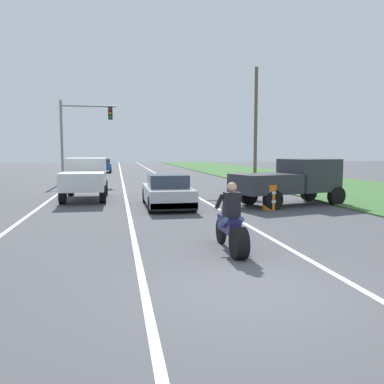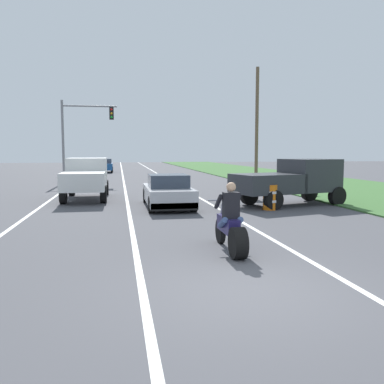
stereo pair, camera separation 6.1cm
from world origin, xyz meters
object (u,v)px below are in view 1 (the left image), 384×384
motorcycle_with_rider (232,227)px  distant_car_far_ahead (103,165)px  construction_barrel_nearest (270,197)px  pickup_truck_left_lane_white (85,176)px  pickup_truck_right_shoulder_dark_grey (292,180)px  construction_barrel_mid (250,189)px  traffic_light_mast_near (78,129)px  sports_car_silver (167,192)px

motorcycle_with_rider → distant_car_far_ahead: bearing=96.3°
construction_barrel_nearest → pickup_truck_left_lane_white: bearing=146.5°
distant_car_far_ahead → pickup_truck_right_shoulder_dark_grey: bearing=-73.1°
construction_barrel_nearest → construction_barrel_mid: same height
traffic_light_mast_near → construction_barrel_nearest: (8.68, -15.73, -3.45)m
pickup_truck_left_lane_white → distant_car_far_ahead: bearing=90.0°
construction_barrel_nearest → distant_car_far_ahead: size_ratio=0.25×
sports_car_silver → traffic_light_mast_near: size_ratio=0.72×
motorcycle_with_rider → construction_barrel_nearest: bearing=61.8°
pickup_truck_left_lane_white → construction_barrel_nearest: 8.98m
pickup_truck_left_lane_white → distant_car_far_ahead: pickup_truck_left_lane_white is taller
construction_barrel_mid → traffic_light_mast_near: bearing=126.5°
traffic_light_mast_near → distant_car_far_ahead: size_ratio=1.50×
construction_barrel_mid → motorcycle_with_rider: bearing=-110.9°
sports_car_silver → pickup_truck_left_lane_white: size_ratio=0.90×
pickup_truck_right_shoulder_dark_grey → pickup_truck_left_lane_white: bearing=156.9°
pickup_truck_right_shoulder_dark_grey → construction_barrel_nearest: 1.94m
sports_car_silver → pickup_truck_left_lane_white: pickup_truck_left_lane_white is taller
construction_barrel_nearest → traffic_light_mast_near: bearing=118.9°
sports_car_silver → pickup_truck_right_shoulder_dark_grey: pickup_truck_right_shoulder_dark_grey is taller
pickup_truck_left_lane_white → construction_barrel_nearest: (7.48, -4.94, -0.60)m
traffic_light_mast_near → construction_barrel_nearest: traffic_light_mast_near is taller
pickup_truck_right_shoulder_dark_grey → construction_barrel_nearest: bearing=-141.3°
traffic_light_mast_near → motorcycle_with_rider: bearing=-76.5°
motorcycle_with_rider → construction_barrel_mid: 10.55m
pickup_truck_left_lane_white → pickup_truck_right_shoulder_dark_grey: size_ratio=0.93×
pickup_truck_right_shoulder_dark_grey → traffic_light_mast_near: (-10.12, 14.58, 2.85)m
traffic_light_mast_near → sports_car_silver: bearing=-71.5°
pickup_truck_right_shoulder_dark_grey → construction_barrel_mid: (-1.07, 2.36, -0.60)m
motorcycle_with_rider → sports_car_silver: motorcycle_with_rider is taller
motorcycle_with_rider → pickup_truck_left_lane_white: size_ratio=0.46×
motorcycle_with_rider → pickup_truck_right_shoulder_dark_grey: 8.93m
distant_car_far_ahead → construction_barrel_nearest: bearing=-76.2°
construction_barrel_nearest → distant_car_far_ahead: distant_car_far_ahead is taller
construction_barrel_nearest → distant_car_far_ahead: (-7.46, 30.37, 0.27)m
pickup_truck_left_lane_white → construction_barrel_mid: 7.99m
pickup_truck_left_lane_white → pickup_truck_right_shoulder_dark_grey: 9.68m
traffic_light_mast_near → construction_barrel_mid: size_ratio=6.00×
pickup_truck_left_lane_white → construction_barrel_mid: bearing=-10.4°
motorcycle_with_rider → traffic_light_mast_near: size_ratio=0.37×
motorcycle_with_rider → sports_car_silver: size_ratio=0.51×
construction_barrel_nearest → construction_barrel_mid: bearing=84.1°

